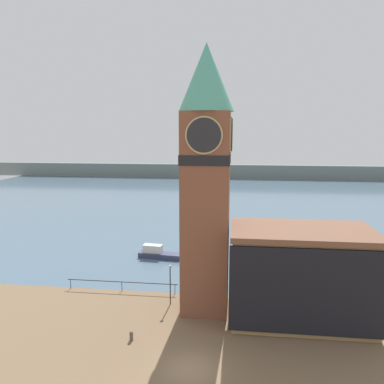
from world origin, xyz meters
TOP-DOWN VIEW (x-y plane):
  - ground_plane at (0.00, 0.00)m, footprint 160.00×160.00m
  - water at (0.00, 72.63)m, footprint 160.00×120.00m
  - far_shoreline at (0.00, 112.63)m, footprint 180.00×3.00m
  - pier_railing at (-8.96, 12.38)m, footprint 12.22×0.08m
  - clock_tower at (0.32, 9.47)m, footprint 4.98×4.98m
  - pier_building at (9.06, 8.59)m, footprint 12.78×7.70m
  - boat_near at (-7.37, 23.47)m, footprint 6.01×2.24m
  - mooring_bollard_near at (-5.26, 3.13)m, footprint 0.31×0.31m
  - lamp_post at (-3.20, 9.92)m, footprint 0.32×0.32m

SIDE VIEW (x-z plane):
  - water at x=0.00m, z-range 0.00..0.00m
  - ground_plane at x=0.00m, z-range 0.00..0.00m
  - mooring_bollard_near at x=-5.26m, z-range 0.03..0.82m
  - boat_near at x=-7.37m, z-range -0.25..1.52m
  - pier_railing at x=-8.96m, z-range 0.42..1.51m
  - far_shoreline at x=0.00m, z-range 0.00..5.00m
  - lamp_post at x=-3.20m, z-range 0.80..4.91m
  - pier_building at x=9.06m, z-range 0.02..8.52m
  - clock_tower at x=0.32m, z-range 0.76..25.54m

